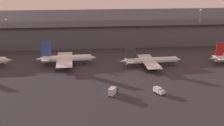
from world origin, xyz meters
TOP-DOWN VIEW (x-y plane):
  - ground at (0.00, 0.00)m, footprint 600.00×600.00m
  - terminal_building at (0.00, 85.26)m, footprint 239.46×26.40m
  - airplane_1 at (-25.58, 38.39)m, footprint 36.52×31.13m
  - airplane_2 at (24.22, 30.98)m, footprint 37.72×28.51m
  - service_vehicle_1 at (19.00, -8.31)m, footprint 4.86×6.01m
  - service_vehicle_4 at (-1.95, -7.76)m, footprint 5.32×6.88m
  - lamp_post_0 at (-69.04, 79.83)m, footprint 1.80×1.80m
  - lamp_post_1 at (72.69, 79.83)m, footprint 1.80×1.80m

SIDE VIEW (x-z plane):
  - ground at x=0.00m, z-range 0.00..0.00m
  - service_vehicle_1 at x=19.00m, z-range 0.19..3.08m
  - service_vehicle_4 at x=-1.95m, z-range 0.18..3.95m
  - airplane_2 at x=24.22m, z-range -2.46..9.07m
  - airplane_1 at x=-25.58m, z-range -3.52..10.94m
  - terminal_building at x=0.00m, z-range 0.05..16.63m
  - lamp_post_0 at x=-69.04m, z-range 3.24..25.27m
  - lamp_post_1 at x=72.69m, z-range 3.50..30.59m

